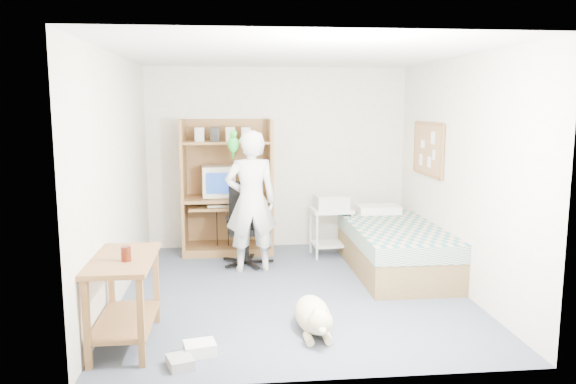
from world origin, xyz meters
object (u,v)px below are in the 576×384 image
object	(u,v)px
person	(251,202)
printer_cart	(331,225)
side_desk	(124,287)
dog	(314,315)
office_chair	(246,235)
bed	(395,247)
computer_hutch	(228,192)

from	to	relation	value
person	printer_cart	bearing A→B (deg)	-155.64
side_desk	dog	xyz separation A→B (m)	(1.60, 0.07, -0.34)
side_desk	office_chair	distance (m)	2.55
office_chair	dog	xyz separation A→B (m)	(0.53, -2.24, -0.21)
side_desk	office_chair	world-z (taller)	office_chair
side_desk	person	size ratio (longest dim) A/B	0.59
bed	office_chair	bearing A→B (deg)	164.43
computer_hutch	printer_cart	world-z (taller)	computer_hutch
side_desk	printer_cart	world-z (taller)	side_desk
computer_hutch	dog	bearing A→B (deg)	-75.25
bed	dog	size ratio (longest dim) A/B	2.13
computer_hutch	side_desk	world-z (taller)	computer_hutch
dog	bed	bearing A→B (deg)	52.77
person	computer_hutch	bearing A→B (deg)	-76.82
office_chair	person	bearing A→B (deg)	-83.67
bed	person	bearing A→B (deg)	173.75
bed	office_chair	distance (m)	1.84
printer_cart	bed	bearing A→B (deg)	-54.42
computer_hutch	dog	distance (m)	3.04
computer_hutch	bed	distance (m)	2.35
dog	printer_cart	distance (m)	2.59
person	dog	xyz separation A→B (m)	(0.47, -1.93, -0.69)
bed	office_chair	xyz separation A→B (m)	(-1.77, 0.49, 0.08)
office_chair	person	xyz separation A→B (m)	(0.05, -0.31, 0.48)
computer_hutch	person	bearing A→B (deg)	-73.22
bed	person	world-z (taller)	person
dog	computer_hutch	bearing A→B (deg)	103.08
side_desk	person	xyz separation A→B (m)	(1.13, 2.00, 0.35)
bed	person	size ratio (longest dim) A/B	1.19
printer_cart	side_desk	bearing A→B (deg)	-135.26
computer_hutch	printer_cart	distance (m)	1.46
side_desk	printer_cart	xyz separation A→B (m)	(2.21, 2.58, -0.07)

